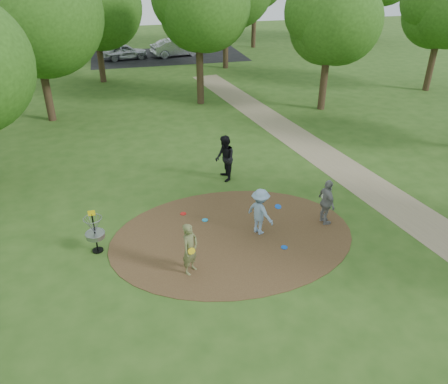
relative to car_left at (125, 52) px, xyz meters
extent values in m
plane|color=#2D5119|center=(1.98, -29.41, -0.68)|extent=(100.00, 100.00, 0.00)
cylinder|color=#47301C|center=(1.98, -29.41, -0.67)|extent=(8.40, 8.40, 0.02)
cube|color=#8C7A5B|center=(8.48, -27.41, -0.68)|extent=(7.55, 39.89, 0.01)
cube|color=black|center=(3.98, 0.59, -0.68)|extent=(14.00, 8.00, 0.01)
imported|color=#63673C|center=(0.24, -30.91, 0.17)|extent=(0.73, 0.73, 1.70)
cylinder|color=yellow|center=(0.26, -31.09, 0.22)|extent=(0.22, 0.05, 0.22)
imported|color=#809EBF|center=(2.94, -29.42, 0.16)|extent=(1.08, 1.26, 1.69)
cylinder|color=blue|center=(3.56, -29.46, 0.30)|extent=(0.25, 0.25, 0.08)
imported|color=black|center=(2.79, -25.21, 0.30)|extent=(0.75, 0.96, 1.97)
cylinder|color=#0D8AEB|center=(3.04, -25.19, 0.19)|extent=(0.22, 0.07, 0.22)
imported|color=gray|center=(5.40, -29.42, 0.18)|extent=(0.45, 1.02, 1.72)
cylinder|color=silver|center=(5.31, -29.39, 0.42)|extent=(0.23, 0.12, 0.22)
cylinder|color=#1A9AD5|center=(1.26, -28.21, -0.65)|extent=(0.22, 0.22, 0.02)
cylinder|color=blue|center=(3.45, -30.49, -0.65)|extent=(0.22, 0.22, 0.02)
cylinder|color=red|center=(0.57, -27.57, -0.65)|extent=(0.22, 0.22, 0.02)
imported|color=#B0B2B8|center=(0.00, 0.00, 0.00)|extent=(4.22, 2.24, 1.37)
imported|color=#A8AAB0|center=(4.74, 0.24, 0.09)|extent=(4.89, 2.46, 1.54)
cylinder|color=black|center=(-2.52, -29.11, -0.01)|extent=(0.05, 0.05, 1.35)
cylinder|color=black|center=(-2.52, -29.11, -0.66)|extent=(0.36, 0.36, 0.04)
cylinder|color=gray|center=(-2.52, -29.11, -0.06)|extent=(0.60, 0.60, 0.16)
torus|color=gray|center=(-2.52, -29.11, 0.02)|extent=(0.63, 0.63, 0.03)
torus|color=gray|center=(-2.52, -29.11, 0.57)|extent=(0.58, 0.58, 0.02)
cube|color=yellow|center=(-2.52, -29.11, 0.77)|extent=(0.22, 0.02, 0.18)
cylinder|color=#332316|center=(-5.02, -15.41, 1.22)|extent=(0.44, 0.44, 3.80)
sphere|color=#274D14|center=(-5.02, -15.41, 4.91)|extent=(6.52, 6.52, 6.52)
cylinder|color=#332316|center=(3.98, -14.41, 1.41)|extent=(0.44, 0.44, 4.18)
sphere|color=#274D14|center=(3.98, -14.41, 4.92)|extent=(5.16, 5.16, 5.16)
cylinder|color=#332316|center=(10.98, -17.41, 1.12)|extent=(0.44, 0.44, 3.61)
sphere|color=#274D14|center=(10.98, -17.41, 4.25)|extent=(4.80, 4.80, 4.80)
cylinder|color=#332316|center=(-2.02, -7.41, 1.03)|extent=(0.44, 0.44, 3.42)
sphere|color=#274D14|center=(-2.02, -7.41, 4.34)|extent=(5.83, 5.83, 5.83)
cylinder|color=#332316|center=(7.98, -5.41, 1.50)|extent=(0.44, 0.44, 4.37)
cylinder|color=#332316|center=(19.98, -15.41, 1.22)|extent=(0.44, 0.44, 3.80)
sphere|color=#274D14|center=(19.98, -15.41, 4.51)|extent=(5.08, 5.08, 5.08)
camera|label=1|loc=(-1.40, -41.35, 7.92)|focal=35.00mm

